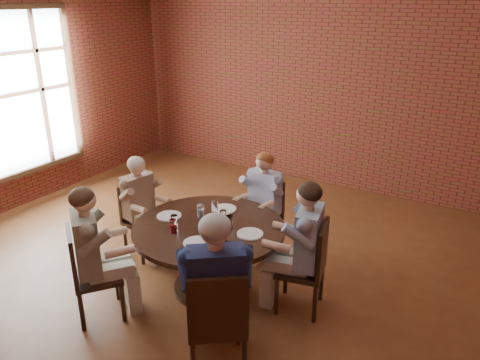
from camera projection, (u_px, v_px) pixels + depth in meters
The scene contains 25 objects.
floor at pixel (181, 278), 5.20m from camera, with size 7.00×7.00×0.00m, color brown.
wall_back at pixel (313, 79), 7.37m from camera, with size 7.00×7.00×0.00m, color maroon.
window at pixel (10, 95), 6.44m from camera, with size 0.10×2.16×2.36m.
dining_table at pixel (209, 245), 4.82m from camera, with size 1.55×1.55×0.75m.
chair_a at pixel (310, 264), 4.51m from camera, with size 0.52×0.52×0.95m.
diner_a at pixel (302, 248), 4.48m from camera, with size 0.54×0.66×1.35m, color #36598E, non-canonical shape.
chair_b at pixel (265, 213), 5.62m from camera, with size 0.43×0.43×0.90m.
diner_b at pixel (262, 205), 5.51m from camera, with size 0.48×0.60×1.26m, color #9FABCB, non-canonical shape.
chair_c at pixel (139, 216), 5.55m from camera, with size 0.44×0.44×0.88m.
diner_c at pixel (142, 208), 5.46m from camera, with size 0.47×0.58×1.23m, color brown, non-canonical shape.
chair_d at pixel (87, 271), 4.40m from camera, with size 0.61×0.61×0.95m.
diner_d at pixel (95, 254), 4.37m from camera, with size 0.54×0.66×1.35m, color #A48A81, non-canonical shape.
chair_e at pixel (217, 319), 3.72m from camera, with size 0.66×0.66×0.99m.
diner_e at pixel (216, 293), 3.74m from camera, with size 0.58×0.72×1.42m, color #171E42, non-canonical shape.
plate_a at pixel (250, 234), 4.57m from camera, with size 0.26×0.26×0.01m, color white.
plate_b at pixel (225, 209), 5.10m from camera, with size 0.26×0.26×0.01m, color white.
plate_c at pixel (169, 216), 4.94m from camera, with size 0.26×0.26×0.01m, color white.
plate_d at pixel (197, 243), 4.40m from camera, with size 0.26×0.26×0.01m, color white.
glass_a at pixel (230, 223), 4.66m from camera, with size 0.07×0.07×0.14m, color white.
glass_b at pixel (223, 217), 4.78m from camera, with size 0.07×0.07×0.14m, color white.
glass_c at pixel (215, 207), 4.99m from camera, with size 0.07×0.07×0.14m, color white.
glass_d at pixel (200, 211), 4.91m from camera, with size 0.07×0.07×0.14m, color white.
glass_e at pixel (174, 222), 4.67m from camera, with size 0.07×0.07×0.14m, color white.
glass_f at pixel (173, 226), 4.58m from camera, with size 0.07×0.07×0.14m, color white.
smartphone at pixel (224, 244), 4.39m from camera, with size 0.06×0.13×0.01m, color black.
Camera 1 is at (2.84, -3.47, 2.93)m, focal length 35.00 mm.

